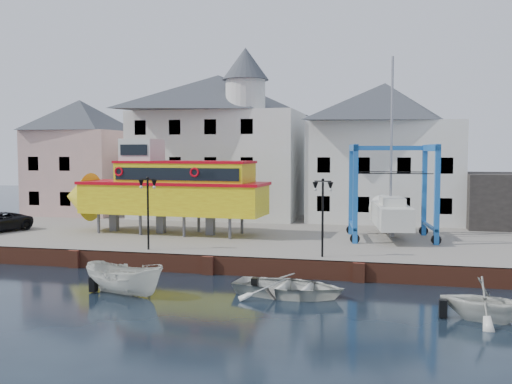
# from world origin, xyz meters

# --- Properties ---
(ground) EXTENTS (140.00, 140.00, 0.00)m
(ground) POSITION_xyz_m (0.00, 0.00, 0.00)
(ground) COLOR black
(ground) RESTS_ON ground
(hardstanding) EXTENTS (44.00, 22.00, 1.00)m
(hardstanding) POSITION_xyz_m (0.00, 11.00, 0.50)
(hardstanding) COLOR slate
(hardstanding) RESTS_ON ground
(quay_wall) EXTENTS (44.00, 0.47, 1.00)m
(quay_wall) POSITION_xyz_m (-0.00, 0.10, 0.50)
(quay_wall) COLOR brown
(quay_wall) RESTS_ON ground
(building_pink) EXTENTS (8.00, 7.00, 10.30)m
(building_pink) POSITION_xyz_m (-18.00, 18.00, 6.15)
(building_pink) COLOR tan
(building_pink) RESTS_ON hardstanding
(building_white_main) EXTENTS (14.00, 8.30, 14.00)m
(building_white_main) POSITION_xyz_m (-4.87, 18.39, 7.34)
(building_white_main) COLOR silver
(building_white_main) RESTS_ON hardstanding
(building_white_right) EXTENTS (12.00, 8.00, 11.20)m
(building_white_right) POSITION_xyz_m (9.00, 19.00, 6.60)
(building_white_right) COLOR silver
(building_white_right) RESTS_ON hardstanding
(lamp_post_left) EXTENTS (1.12, 0.32, 4.20)m
(lamp_post_left) POSITION_xyz_m (-4.00, 1.20, 4.17)
(lamp_post_left) COLOR black
(lamp_post_left) RESTS_ON hardstanding
(lamp_post_right) EXTENTS (1.12, 0.32, 4.20)m
(lamp_post_right) POSITION_xyz_m (6.00, 1.20, 4.17)
(lamp_post_right) COLOR black
(lamp_post_right) RESTS_ON hardstanding
(tour_boat) EXTENTS (15.11, 4.37, 6.50)m
(tour_boat) POSITION_xyz_m (-5.88, 7.68, 4.07)
(tour_boat) COLOR #59595E
(tour_boat) RESTS_ON hardstanding
(travel_lift) EXTENTS (5.95, 7.92, 11.68)m
(travel_lift) POSITION_xyz_m (9.50, 9.08, 2.96)
(travel_lift) COLOR #1262AB
(travel_lift) RESTS_ON hardstanding
(motorboat_a) EXTENTS (4.70, 2.81, 1.70)m
(motorboat_a) POSITION_xyz_m (-2.43, -5.05, 0.00)
(motorboat_a) COLOR silver
(motorboat_a) RESTS_ON ground
(motorboat_b) EXTENTS (5.64, 4.37, 1.07)m
(motorboat_b) POSITION_xyz_m (5.01, -3.56, 0.00)
(motorboat_b) COLOR silver
(motorboat_b) RESTS_ON ground
(motorboat_c) EXTENTS (4.04, 3.68, 1.83)m
(motorboat_c) POSITION_xyz_m (13.18, -5.64, 0.00)
(motorboat_c) COLOR silver
(motorboat_c) RESTS_ON ground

